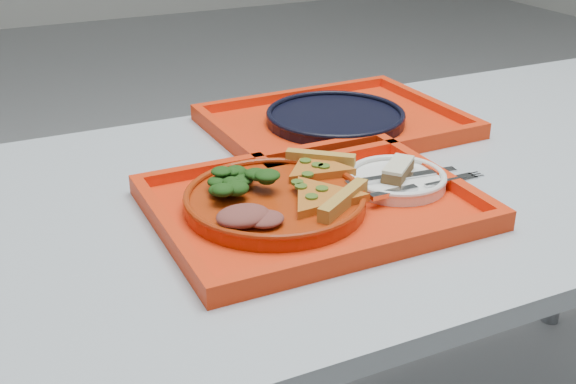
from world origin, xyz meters
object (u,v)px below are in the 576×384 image
object	(u,v)px
dinner_plate	(275,202)
dessert_bar	(398,169)
tray_far	(335,126)
navy_plate	(335,119)
tray_main	(312,207)

from	to	relation	value
dinner_plate	dessert_bar	size ratio (longest dim) A/B	3.36
tray_far	dinner_plate	size ratio (longest dim) A/B	1.73
navy_plate	tray_main	bearing A→B (deg)	-124.36
tray_main	dinner_plate	distance (m)	0.06
tray_main	dinner_plate	world-z (taller)	dinner_plate
tray_main	dessert_bar	bearing A→B (deg)	1.62
tray_main	navy_plate	size ratio (longest dim) A/B	1.73
tray_main	dessert_bar	size ratio (longest dim) A/B	5.82
dinner_plate	tray_main	bearing A→B (deg)	-10.30
dinner_plate	dessert_bar	distance (m)	0.21
tray_main	navy_plate	world-z (taller)	navy_plate
tray_far	dessert_bar	world-z (taller)	dessert_bar
tray_far	navy_plate	size ratio (longest dim) A/B	1.73
tray_main	dessert_bar	distance (m)	0.15
dessert_bar	dinner_plate	bearing A→B (deg)	137.53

